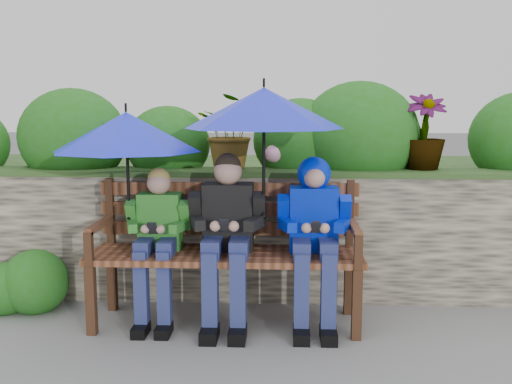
{
  "coord_description": "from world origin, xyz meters",
  "views": [
    {
      "loc": [
        0.18,
        -3.72,
        1.52
      ],
      "look_at": [
        0.0,
        0.1,
        0.95
      ],
      "focal_mm": 40.0,
      "sensor_mm": 36.0,
      "label": 1
    }
  ],
  "objects_px": {
    "boy_right": "(314,226)",
    "umbrella_left": "(127,132)",
    "boy_middle": "(227,230)",
    "park_bench": "(227,242)",
    "boy_left": "(158,235)",
    "umbrella_right": "(264,108)"
  },
  "relations": [
    {
      "from": "boy_left",
      "to": "umbrella_right",
      "type": "xyz_separation_m",
      "value": [
        0.74,
        0.0,
        0.88
      ]
    },
    {
      "from": "park_bench",
      "to": "boy_left",
      "type": "xyz_separation_m",
      "value": [
        -0.48,
        -0.08,
        0.07
      ]
    },
    {
      "from": "boy_middle",
      "to": "umbrella_right",
      "type": "relative_size",
      "value": 1.11
    },
    {
      "from": "boy_right",
      "to": "umbrella_right",
      "type": "relative_size",
      "value": 1.09
    },
    {
      "from": "park_bench",
      "to": "boy_right",
      "type": "xyz_separation_m",
      "value": [
        0.61,
        -0.08,
        0.14
      ]
    },
    {
      "from": "boy_left",
      "to": "umbrella_right",
      "type": "distance_m",
      "value": 1.15
    },
    {
      "from": "boy_right",
      "to": "umbrella_left",
      "type": "bearing_deg",
      "value": 178.7
    },
    {
      "from": "boy_right",
      "to": "umbrella_left",
      "type": "relative_size",
      "value": 1.14
    },
    {
      "from": "boy_middle",
      "to": "umbrella_right",
      "type": "bearing_deg",
      "value": 3.52
    },
    {
      "from": "boy_middle",
      "to": "umbrella_left",
      "type": "distance_m",
      "value": 0.97
    },
    {
      "from": "boy_left",
      "to": "boy_right",
      "type": "height_order",
      "value": "boy_right"
    },
    {
      "from": "park_bench",
      "to": "boy_right",
      "type": "bearing_deg",
      "value": -7.4
    },
    {
      "from": "park_bench",
      "to": "boy_right",
      "type": "distance_m",
      "value": 0.63
    },
    {
      "from": "umbrella_right",
      "to": "umbrella_left",
      "type": "bearing_deg",
      "value": 178.23
    },
    {
      "from": "boy_right",
      "to": "park_bench",
      "type": "bearing_deg",
      "value": 172.6
    },
    {
      "from": "boy_left",
      "to": "umbrella_left",
      "type": "xyz_separation_m",
      "value": [
        -0.21,
        0.03,
        0.72
      ]
    },
    {
      "from": "park_bench",
      "to": "boy_middle",
      "type": "distance_m",
      "value": 0.15
    },
    {
      "from": "park_bench",
      "to": "umbrella_left",
      "type": "xyz_separation_m",
      "value": [
        -0.68,
        -0.05,
        0.78
      ]
    },
    {
      "from": "umbrella_left",
      "to": "umbrella_right",
      "type": "xyz_separation_m",
      "value": [
        0.95,
        -0.03,
        0.16
      ]
    },
    {
      "from": "park_bench",
      "to": "boy_middle",
      "type": "xyz_separation_m",
      "value": [
        0.01,
        -0.09,
        0.11
      ]
    },
    {
      "from": "boy_middle",
      "to": "boy_right",
      "type": "height_order",
      "value": "boy_middle"
    },
    {
      "from": "boy_left",
      "to": "boy_right",
      "type": "bearing_deg",
      "value": 0.24
    }
  ]
}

